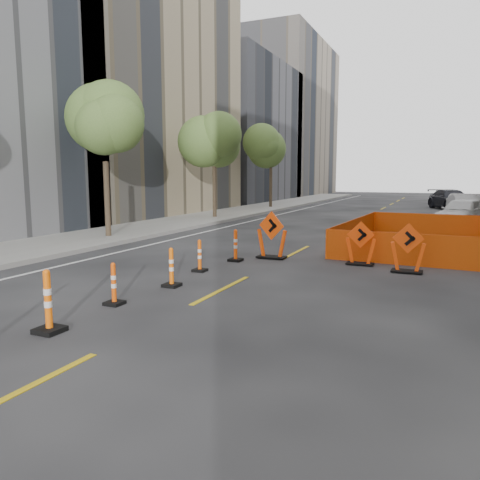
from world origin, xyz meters
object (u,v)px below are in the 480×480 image
at_px(chevron_sign_right, 408,248).
at_px(parked_car_far, 451,200).
at_px(channelizer_4, 114,284).
at_px(chevron_sign_left, 272,235).
at_px(channelizer_3, 48,301).
at_px(channelizer_5, 171,267).
at_px(parked_car_mid, 465,205).
at_px(channelizer_6, 200,256).
at_px(channelizer_7, 236,245).
at_px(parked_car_near, 463,212).
at_px(chevron_sign_center, 361,243).

bearing_deg(chevron_sign_right, parked_car_far, 79.30).
height_order(channelizer_4, parked_car_far, parked_car_far).
bearing_deg(chevron_sign_left, channelizer_3, -83.41).
height_order(channelizer_5, parked_car_mid, parked_car_mid).
distance_m(channelizer_6, chevron_sign_right, 5.89).
height_order(chevron_sign_left, parked_car_far, parked_car_far).
relative_size(channelizer_5, channelizer_7, 0.95).
height_order(channelizer_6, parked_car_near, parked_car_near).
bearing_deg(channelizer_3, channelizer_4, 93.28).
relative_size(chevron_sign_left, chevron_sign_right, 1.11).
relative_size(parked_car_mid, parked_car_far, 0.82).
height_order(chevron_sign_center, chevron_sign_right, chevron_sign_right).
relative_size(chevron_sign_center, parked_car_near, 0.29).
relative_size(channelizer_3, chevron_sign_left, 0.72).
xyz_separation_m(channelizer_6, chevron_sign_right, (5.44, 2.25, 0.24)).
distance_m(channelizer_6, channelizer_7, 1.91).
relative_size(channelizer_6, chevron_sign_left, 0.59).
xyz_separation_m(channelizer_7, chevron_sign_center, (3.76, 0.99, 0.16)).
bearing_deg(channelizer_7, parked_car_mid, 71.34).
relative_size(channelizer_6, channelizer_7, 0.90).
relative_size(channelizer_4, channelizer_7, 0.89).
bearing_deg(parked_car_mid, channelizer_7, -119.86).
xyz_separation_m(channelizer_3, channelizer_7, (0.15, 7.55, -0.05)).
relative_size(chevron_sign_right, parked_car_far, 0.26).
height_order(channelizer_4, chevron_sign_left, chevron_sign_left).
bearing_deg(channelizer_7, channelizer_5, -90.21).
bearing_deg(chevron_sign_right, channelizer_5, -149.72).
xyz_separation_m(chevron_sign_right, parked_car_near, (1.70, 13.32, 0.08)).
xyz_separation_m(channelizer_4, channelizer_6, (-0.01, 3.77, 0.01)).
relative_size(channelizer_6, parked_car_near, 0.20).
distance_m(channelizer_5, channelizer_7, 3.77).
height_order(chevron_sign_right, parked_car_near, parked_car_near).
xyz_separation_m(channelizer_4, chevron_sign_center, (4.01, 6.65, 0.22)).
bearing_deg(chevron_sign_center, chevron_sign_right, -41.66).
bearing_deg(channelizer_5, parked_car_mid, 73.98).
bearing_deg(channelizer_4, channelizer_6, 90.13).
distance_m(channelizer_3, parked_car_far, 35.47).
bearing_deg(channelizer_5, parked_car_near, 68.48).
bearing_deg(chevron_sign_center, channelizer_6, -162.19).
distance_m(channelizer_3, parked_car_mid, 29.60).
height_order(channelizer_5, parked_car_near, parked_car_near).
xyz_separation_m(channelizer_3, chevron_sign_right, (5.32, 7.91, 0.14)).
height_order(channelizer_3, chevron_sign_left, chevron_sign_left).
relative_size(channelizer_4, channelizer_5, 0.94).
bearing_deg(channelizer_6, chevron_sign_left, 67.92).
bearing_deg(parked_car_mid, parked_car_far, 86.45).
height_order(channelizer_4, channelizer_5, channelizer_5).
relative_size(channelizer_3, parked_car_near, 0.25).
xyz_separation_m(channelizer_3, channelizer_4, (-0.11, 1.89, -0.11)).
relative_size(chevron_sign_right, parked_car_mid, 0.32).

